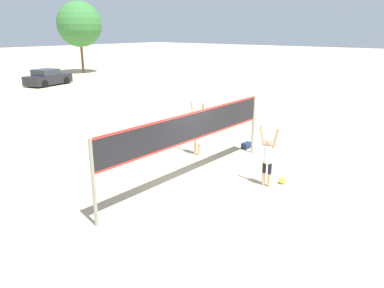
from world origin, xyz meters
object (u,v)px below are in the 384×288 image
object	(u,v)px
player_spiker	(268,156)
player_blocker	(197,127)
parked_car_near	(48,78)
volleyball	(282,180)
gear_bag	(247,145)
tree_left_cluster	(79,24)
volleyball_net	(192,131)

from	to	relation	value
player_spiker	player_blocker	distance (m)	3.82
player_spiker	parked_car_near	xyz separation A→B (m)	(7.77, 26.39, -0.37)
player_spiker	volleyball	bearing A→B (deg)	-123.21
gear_bag	volleyball	bearing A→B (deg)	-131.31
gear_bag	parked_car_near	distance (m)	24.25
gear_bag	tree_left_cluster	size ratio (longest dim) A/B	0.06
player_spiker	player_blocker	size ratio (longest dim) A/B	0.91
parked_car_near	player_spiker	bearing A→B (deg)	-119.83
volleyball_net	parked_car_near	world-z (taller)	volleyball_net
player_spiker	gear_bag	xyz separation A→B (m)	(3.06, 2.61, -0.91)
volleyball_net	parked_car_near	xyz separation A→B (m)	(8.97, 24.27, -1.07)
player_spiker	tree_left_cluster	world-z (taller)	tree_left_cluster
player_blocker	tree_left_cluster	world-z (taller)	tree_left_cluster
player_blocker	tree_left_cluster	xyz separation A→B (m)	(14.70, 28.72, 4.25)
gear_bag	player_spiker	bearing A→B (deg)	-139.55
player_spiker	gear_bag	size ratio (longest dim) A/B	4.05
gear_bag	parked_car_near	size ratio (longest dim) A/B	0.11
parked_car_near	gear_bag	bearing A→B (deg)	-114.62
player_spiker	volleyball	world-z (taller)	player_spiker
player_blocker	gear_bag	xyz separation A→B (m)	(2.05, -1.07, -1.03)
gear_bag	tree_left_cluster	world-z (taller)	tree_left_cluster
gear_bag	parked_car_near	world-z (taller)	parked_car_near
volleyball	volleyball_net	bearing A→B (deg)	124.69
player_blocker	parked_car_near	xyz separation A→B (m)	(6.76, 22.71, -0.49)
player_blocker	tree_left_cluster	size ratio (longest dim) A/B	0.27
volleyball_net	gear_bag	xyz separation A→B (m)	(4.26, 0.49, -1.61)
volleyball	parked_car_near	xyz separation A→B (m)	(7.28, 26.71, 0.54)
volleyball_net	parked_car_near	distance (m)	25.90
player_blocker	tree_left_cluster	bearing A→B (deg)	152.89
volleyball_net	player_blocker	size ratio (longest dim) A/B	3.61
parked_car_near	tree_left_cluster	distance (m)	11.03
player_spiker	player_blocker	world-z (taller)	player_blocker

